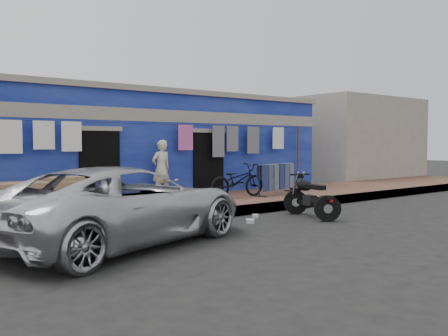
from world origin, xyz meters
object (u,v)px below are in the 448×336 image
at_px(car, 123,204).
at_px(charpoy, 45,194).
at_px(jeans_rack, 276,178).
at_px(seated_person, 161,169).
at_px(motorcycle, 311,196).
at_px(bicycle, 237,177).

relative_size(car, charpoy, 2.30).
xyz_separation_m(charpoy, jeans_rack, (6.51, -0.77, 0.11)).
relative_size(car, jeans_rack, 2.54).
bearing_deg(seated_person, motorcycle, 109.95).
xyz_separation_m(car, jeans_rack, (6.19, 2.61, 0.01)).
height_order(motorcycle, jeans_rack, jeans_rack).
distance_m(motorcycle, charpoy, 6.15).
height_order(seated_person, motorcycle, seated_person).
height_order(bicycle, motorcycle, bicycle).
distance_m(bicycle, charpoy, 5.09).
bearing_deg(charpoy, car, -84.58).
relative_size(bicycle, charpoy, 0.82).
bearing_deg(charpoy, seated_person, 8.12).
bearing_deg(jeans_rack, charpoy, 173.24).
relative_size(motorcycle, jeans_rack, 0.84).
height_order(car, charpoy, car).
height_order(bicycle, jeans_rack, bicycle).
xyz_separation_m(car, seated_person, (2.98, 3.85, 0.35)).
bearing_deg(bicycle, jeans_rack, -89.08).
xyz_separation_m(motorcycle, charpoy, (-5.13, 3.40, 0.09)).
bearing_deg(seated_person, bicycle, 139.33).
relative_size(seated_person, motorcycle, 0.97).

